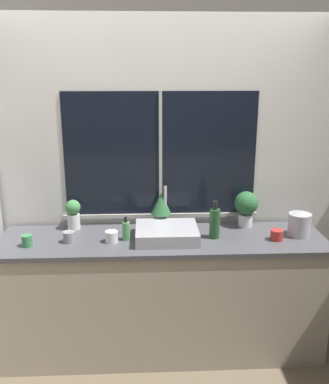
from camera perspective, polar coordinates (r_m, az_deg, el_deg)
ground_plane at (r=3.35m, az=-0.02°, el=-22.89°), size 14.00×14.00×0.00m
wall_back at (r=3.35m, az=-0.55°, el=3.02°), size 8.00×0.09×2.70m
counter at (r=3.33m, az=-0.27°, el=-13.51°), size 2.38×0.61×0.92m
sink at (r=3.11m, az=0.29°, el=-5.43°), size 0.45×0.44×0.33m
potted_plant_left at (r=3.34m, az=-12.06°, el=-2.79°), size 0.11×0.11×0.23m
potted_plant_center at (r=3.28m, az=-0.38°, el=-1.93°), size 0.15×0.15×0.28m
potted_plant_right at (r=3.37m, az=10.83°, el=-1.81°), size 0.18×0.18×0.28m
soap_bottle at (r=3.09m, az=-5.16°, el=-5.11°), size 0.05×0.05×0.17m
bottle_tall at (r=3.12m, az=6.70°, el=-4.07°), size 0.08×0.08×0.28m
mug_grey at (r=3.12m, az=-12.61°, el=-5.86°), size 0.08×0.08×0.08m
mug_white at (r=3.07m, az=-7.08°, el=-5.93°), size 0.09×0.09×0.08m
mug_green at (r=3.13m, az=-17.86°, el=-6.21°), size 0.07×0.07×0.08m
mug_red at (r=3.19m, az=14.72°, el=-5.56°), size 0.09×0.09×0.08m
kettle at (r=3.30m, az=17.55°, el=-4.07°), size 0.16×0.16×0.19m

